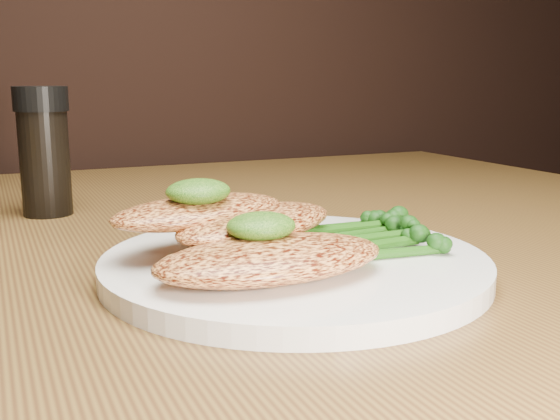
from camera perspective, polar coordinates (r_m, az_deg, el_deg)
name	(u,v)px	position (r m, az deg, el deg)	size (l,w,h in m)	color
plate	(295,264)	(0.43, 1.29, -4.77)	(0.25, 0.25, 0.01)	white
chicken_front	(271,259)	(0.37, -0.75, -4.26)	(0.14, 0.07, 0.02)	#F49C4D
chicken_mid	(257,223)	(0.43, -2.03, -1.14)	(0.13, 0.07, 0.02)	#F49C4D
chicken_back	(200,211)	(0.43, -6.98, -0.11)	(0.12, 0.06, 0.02)	#F49C4D
pesto_front	(261,226)	(0.38, -1.66, -1.40)	(0.04, 0.04, 0.02)	#0A3407
pesto_back	(198,191)	(0.42, -7.14, 1.61)	(0.04, 0.04, 0.02)	#0A3407
broccolini_bundle	(353,233)	(0.45, 6.35, -1.99)	(0.12, 0.09, 0.02)	#1F5212
pepper_grinder	(44,152)	(0.64, -19.84, 4.81)	(0.05, 0.05, 0.12)	black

